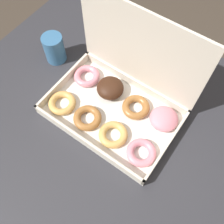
{
  "coord_description": "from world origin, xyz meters",
  "views": [
    {
      "loc": [
        0.27,
        -0.27,
        1.48
      ],
      "look_at": [
        0.04,
        0.06,
        0.72
      ],
      "focal_mm": 42.0,
      "sensor_mm": 36.0,
      "label": 1
    }
  ],
  "objects": [
    {
      "name": "ground_plane",
      "position": [
        0.0,
        0.0,
        0.0
      ],
      "size": [
        8.0,
        8.0,
        0.0
      ],
      "primitive_type": "plane",
      "color": "#42382D"
    },
    {
      "name": "donut_box",
      "position": [
        0.05,
        0.1,
        0.76
      ],
      "size": [
        0.42,
        0.29,
        0.33
      ],
      "color": "silver",
      "rests_on": "dining_table"
    },
    {
      "name": "dining_table",
      "position": [
        0.0,
        0.0,
        0.61
      ],
      "size": [
        1.01,
        0.98,
        0.71
      ],
      "color": "#2D2D33",
      "rests_on": "ground_plane"
    },
    {
      "name": "coffee_mug",
      "position": [
        -0.26,
        0.13,
        0.76
      ],
      "size": [
        0.07,
        0.07,
        0.11
      ],
      "color": "teal",
      "rests_on": "dining_table"
    }
  ]
}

